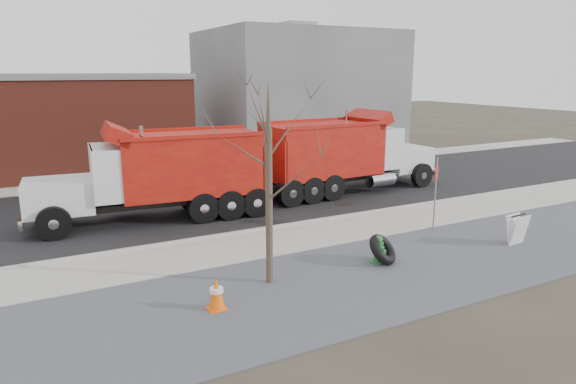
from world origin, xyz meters
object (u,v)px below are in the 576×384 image
fire_hydrant (378,250)px  dump_truck_red_a (343,152)px  sandwich_board (517,229)px  dump_truck_red_b (160,171)px  stop_sign (436,180)px  truck_tire (383,249)px

fire_hydrant → dump_truck_red_a: dump_truck_red_a is taller
sandwich_board → dump_truck_red_b: dump_truck_red_b is taller
stop_sign → dump_truck_red_b: (-7.98, 5.63, 0.08)m
dump_truck_red_b → stop_sign: bearing=149.7°
truck_tire → dump_truck_red_b: 8.71m
stop_sign → sandwich_board: 2.99m
fire_hydrant → truck_tire: bearing=-57.5°
sandwich_board → truck_tire: bearing=166.4°
stop_sign → sandwich_board: stop_sign is taller
sandwich_board → dump_truck_red_a: (-0.73, 8.68, 1.32)m
dump_truck_red_a → dump_truck_red_b: size_ratio=1.05×
stop_sign → truck_tire: bearing=-169.1°
fire_hydrant → dump_truck_red_b: dump_truck_red_b is taller
sandwich_board → stop_sign: bearing=109.1°
truck_tire → dump_truck_red_a: (4.02, 7.98, 1.40)m
fire_hydrant → dump_truck_red_a: size_ratio=0.09×
fire_hydrant → dump_truck_red_a: bearing=48.0°
fire_hydrant → dump_truck_red_b: size_ratio=0.10×
truck_tire → dump_truck_red_a: size_ratio=0.14×
truck_tire → sandwich_board: 4.80m
fire_hydrant → stop_sign: stop_sign is taller
fire_hydrant → stop_sign: size_ratio=0.33×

